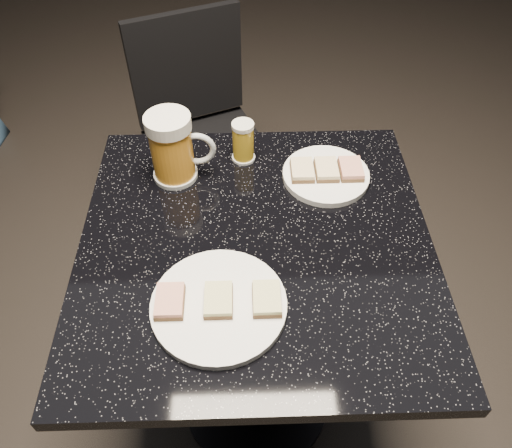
# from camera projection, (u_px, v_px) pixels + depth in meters

# --- Properties ---
(floor) EXTENTS (6.00, 6.00, 0.00)m
(floor) POSITION_uv_depth(u_px,v_px,m) (256.00, 397.00, 1.54)
(floor) COLOR black
(floor) RESTS_ON ground
(plate_large) EXTENTS (0.24, 0.24, 0.01)m
(plate_large) POSITION_uv_depth(u_px,v_px,m) (219.00, 305.00, 0.88)
(plate_large) COLOR white
(plate_large) RESTS_ON table
(plate_small) EXTENTS (0.19, 0.19, 0.01)m
(plate_small) POSITION_uv_depth(u_px,v_px,m) (326.00, 175.00, 1.11)
(plate_small) COLOR white
(plate_small) RESTS_ON table
(table) EXTENTS (0.70, 0.70, 0.75)m
(table) POSITION_uv_depth(u_px,v_px,m) (256.00, 308.00, 1.17)
(table) COLOR black
(table) RESTS_ON floor
(beer_mug) EXTENTS (0.14, 0.10, 0.16)m
(beer_mug) POSITION_uv_depth(u_px,v_px,m) (173.00, 148.00, 1.06)
(beer_mug) COLOR silver
(beer_mug) RESTS_ON table
(beer_tumbler) EXTENTS (0.05, 0.05, 0.10)m
(beer_tumbler) POSITION_uv_depth(u_px,v_px,m) (243.00, 142.00, 1.12)
(beer_tumbler) COLOR silver
(beer_tumbler) RESTS_ON table
(chair) EXTENTS (0.47, 0.47, 0.85)m
(chair) POSITION_uv_depth(u_px,v_px,m) (203.00, 131.00, 1.64)
(chair) COLOR black
(chair) RESTS_ON floor
(canapes_on_plate_large) EXTENTS (0.22, 0.07, 0.02)m
(canapes_on_plate_large) POSITION_uv_depth(u_px,v_px,m) (218.00, 300.00, 0.87)
(canapes_on_plate_large) COLOR #4C3521
(canapes_on_plate_large) RESTS_ON plate_large
(canapes_on_plate_small) EXTENTS (0.16, 0.07, 0.02)m
(canapes_on_plate_small) POSITION_uv_depth(u_px,v_px,m) (327.00, 170.00, 1.10)
(canapes_on_plate_small) COLOR #4C3521
(canapes_on_plate_small) RESTS_ON plate_small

